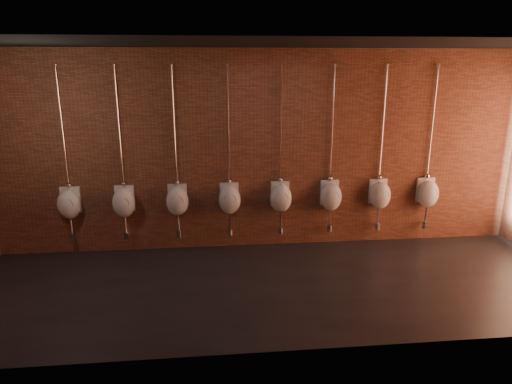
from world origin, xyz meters
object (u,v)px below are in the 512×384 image
Objects in this scene: urinal_3 at (230,199)px; urinal_2 at (177,200)px; urinal_1 at (124,202)px; urinal_5 at (331,196)px; urinal_6 at (380,194)px; urinal_7 at (428,193)px; urinal_0 at (69,203)px; urinal_4 at (281,197)px.

urinal_2 is at bearing 180.00° from urinal_3.
urinal_1 and urinal_5 have the same top height.
urinal_2 and urinal_6 have the same top height.
urinal_7 is (3.34, 0.00, 0.00)m from urinal_3.
urinal_2 is at bearing 180.00° from urinal_6.
urinal_2 is 4.18m from urinal_7.
urinal_0 is 1.00× the size of urinal_4.
urinal_5 is at bearing 0.00° from urinal_2.
urinal_3 is at bearing 180.00° from urinal_5.
urinal_6 is at bearing 0.00° from urinal_0.
urinal_7 is (0.84, 0.00, 0.00)m from urinal_6.
urinal_6 is (2.51, 0.00, 0.00)m from urinal_3.
urinal_1 is 0.84m from urinal_2.
urinal_4 is at bearing 0.00° from urinal_1.
urinal_6 is at bearing 0.00° from urinal_4.
urinal_0 is at bearing 180.00° from urinal_7.
urinal_0 is at bearing 180.00° from urinal_5.
urinal_3 is at bearing 180.00° from urinal_7.
urinal_5 is (2.51, 0.00, 0.00)m from urinal_2.
urinal_4 and urinal_6 have the same top height.
urinal_3 is 1.00× the size of urinal_6.
urinal_2 is at bearing 180.00° from urinal_4.
urinal_2 is 1.00× the size of urinal_7.
urinal_2 is 0.84m from urinal_3.
urinal_5 is 1.67m from urinal_7.
urinal_3 is 3.34m from urinal_7.
urinal_0 is 1.00× the size of urinal_1.
urinal_7 is (2.51, 0.00, 0.00)m from urinal_4.
urinal_2 is 1.00× the size of urinal_6.
urinal_4 and urinal_5 have the same top height.
urinal_4 is 1.00× the size of urinal_6.
urinal_0 and urinal_7 have the same top height.
urinal_3 is (1.67, 0.00, 0.00)m from urinal_1.
urinal_1 is at bearing 180.00° from urinal_4.
urinal_4 is at bearing 180.00° from urinal_5.
urinal_2 is at bearing 180.00° from urinal_7.
urinal_1 and urinal_4 have the same top height.
urinal_4 is (3.34, 0.00, 0.00)m from urinal_0.
urinal_6 is 0.84m from urinal_7.
urinal_5 is 1.00× the size of urinal_6.
urinal_6 is (1.67, 0.00, 0.00)m from urinal_4.
urinal_1 is 2.51m from urinal_4.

